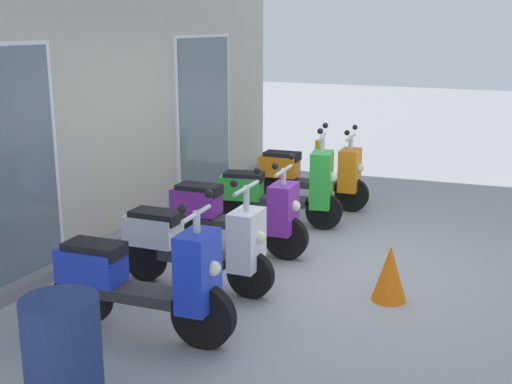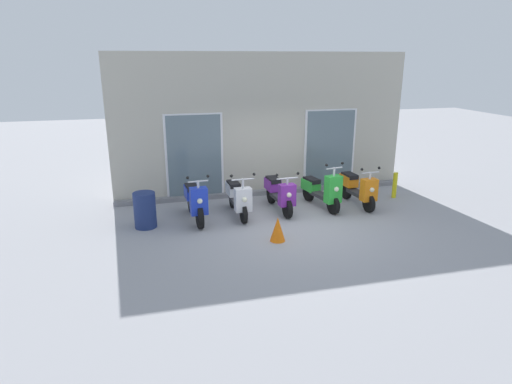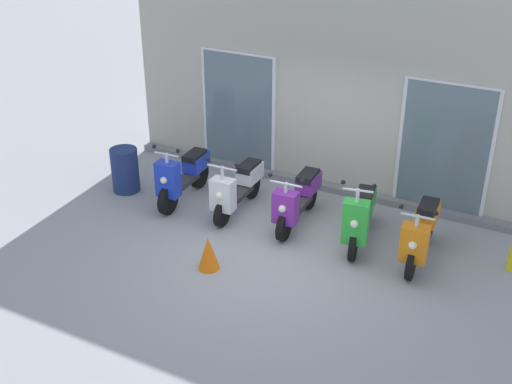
{
  "view_description": "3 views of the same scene",
  "coord_description": "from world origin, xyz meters",
  "views": [
    {
      "loc": [
        -6.21,
        -2.03,
        2.46
      ],
      "look_at": [
        -0.29,
        0.61,
        0.79
      ],
      "focal_mm": 46.19,
      "sensor_mm": 36.0,
      "label": 1
    },
    {
      "loc": [
        -3.15,
        -8.89,
        3.67
      ],
      "look_at": [
        -0.69,
        0.66,
        0.62
      ],
      "focal_mm": 30.56,
      "sensor_mm": 36.0,
      "label": 2
    },
    {
      "loc": [
        3.76,
        -7.69,
        5.42
      ],
      "look_at": [
        -0.61,
        0.61,
        0.6
      ],
      "focal_mm": 45.9,
      "sensor_mm": 36.0,
      "label": 3
    }
  ],
  "objects": [
    {
      "name": "scooter_purple",
      "position": [
        -0.02,
        0.97,
        0.46
      ],
      "size": [
        0.6,
        1.63,
        1.1
      ],
      "color": "black",
      "rests_on": "ground_plane"
    },
    {
      "name": "scooter_green",
      "position": [
        1.08,
        0.87,
        0.48
      ],
      "size": [
        0.64,
        1.58,
        1.28
      ],
      "color": "black",
      "rests_on": "ground_plane"
    },
    {
      "name": "scooter_blue",
      "position": [
        -2.13,
        0.77,
        0.48
      ],
      "size": [
        0.52,
        1.62,
        1.21
      ],
      "color": "black",
      "rests_on": "ground_plane"
    },
    {
      "name": "scooter_white",
      "position": [
        -1.09,
        0.86,
        0.47
      ],
      "size": [
        0.59,
        1.57,
        1.17
      ],
      "color": "black",
      "rests_on": "ground_plane"
    },
    {
      "name": "scooter_orange",
      "position": [
        2.04,
        0.81,
        0.47
      ],
      "size": [
        0.55,
        1.58,
        1.13
      ],
      "color": "black",
      "rests_on": "ground_plane"
    },
    {
      "name": "curb_bollard",
      "position": [
        3.33,
        1.16,
        0.35
      ],
      "size": [
        0.12,
        0.12,
        0.7
      ],
      "primitive_type": "cylinder",
      "color": "yellow",
      "rests_on": "ground_plane"
    },
    {
      "name": "traffic_cone",
      "position": [
        -0.62,
        -0.86,
        0.26
      ],
      "size": [
        0.32,
        0.32,
        0.52
      ],
      "primitive_type": "cone",
      "color": "orange",
      "rests_on": "ground_plane"
    },
    {
      "name": "storefront_facade",
      "position": [
        0.0,
        2.57,
        1.84
      ],
      "size": [
        8.13,
        0.5,
        3.82
      ],
      "color": "#B2AD9E",
      "rests_on": "ground_plane"
    },
    {
      "name": "trash_bin",
      "position": [
        -3.27,
        0.62,
        0.4
      ],
      "size": [
        0.49,
        0.49,
        0.81
      ],
      "primitive_type": "cylinder",
      "color": "navy",
      "rests_on": "ground_plane"
    },
    {
      "name": "ground_plane",
      "position": [
        0.0,
        0.0,
        0.0
      ],
      "size": [
        40.0,
        40.0,
        0.0
      ],
      "primitive_type": "plane",
      "color": "#939399"
    }
  ]
}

